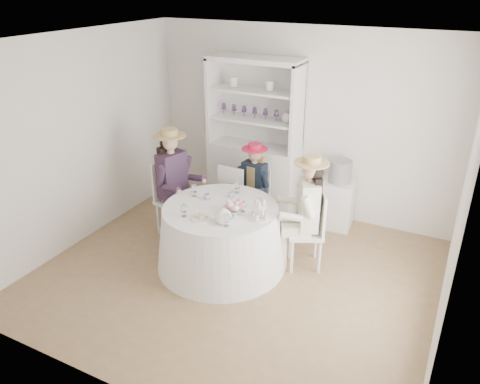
% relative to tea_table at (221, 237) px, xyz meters
% --- Properties ---
extents(ground, '(4.50, 4.50, 0.00)m').
position_rel_tea_table_xyz_m(ground, '(0.26, -0.10, -0.39)').
color(ground, olive).
rests_on(ground, ground).
extents(ceiling, '(4.50, 4.50, 0.00)m').
position_rel_tea_table_xyz_m(ceiling, '(0.26, -0.10, 2.31)').
color(ceiling, white).
rests_on(ceiling, wall_back).
extents(wall_back, '(4.50, 0.00, 4.50)m').
position_rel_tea_table_xyz_m(wall_back, '(0.26, 1.90, 0.96)').
color(wall_back, silver).
rests_on(wall_back, ground).
extents(wall_front, '(4.50, 0.00, 4.50)m').
position_rel_tea_table_xyz_m(wall_front, '(0.26, -2.10, 0.96)').
color(wall_front, silver).
rests_on(wall_front, ground).
extents(wall_left, '(0.00, 4.50, 4.50)m').
position_rel_tea_table_xyz_m(wall_left, '(-1.99, -0.10, 0.96)').
color(wall_left, silver).
rests_on(wall_left, ground).
extents(wall_right, '(0.00, 4.50, 4.50)m').
position_rel_tea_table_xyz_m(wall_right, '(2.51, -0.10, 0.96)').
color(wall_right, silver).
rests_on(wall_right, ground).
extents(tea_table, '(1.58, 1.58, 0.79)m').
position_rel_tea_table_xyz_m(tea_table, '(0.00, 0.00, 0.00)').
color(tea_table, white).
rests_on(tea_table, ground).
extents(hutch, '(1.46, 0.81, 2.27)m').
position_rel_tea_table_xyz_m(hutch, '(-0.33, 1.65, 0.41)').
color(hutch, silver).
rests_on(hutch, ground).
extents(side_table, '(0.48, 0.48, 0.68)m').
position_rel_tea_table_xyz_m(side_table, '(0.97, 1.63, -0.05)').
color(side_table, silver).
rests_on(side_table, ground).
extents(hatbox, '(0.35, 0.35, 0.31)m').
position_rel_tea_table_xyz_m(hatbox, '(0.97, 1.63, 0.45)').
color(hatbox, black).
rests_on(hatbox, side_table).
extents(guest_left, '(0.60, 0.57, 1.51)m').
position_rel_tea_table_xyz_m(guest_left, '(-0.93, 0.40, 0.45)').
color(guest_left, silver).
rests_on(guest_left, ground).
extents(guest_mid, '(0.46, 0.48, 1.26)m').
position_rel_tea_table_xyz_m(guest_mid, '(-0.05, 1.02, 0.32)').
color(guest_mid, silver).
rests_on(guest_mid, ground).
extents(guest_right, '(0.61, 0.55, 1.45)m').
position_rel_tea_table_xyz_m(guest_right, '(0.91, 0.45, 0.42)').
color(guest_right, silver).
rests_on(guest_right, ground).
extents(spare_chair, '(0.40, 0.40, 0.97)m').
position_rel_tea_table_xyz_m(spare_chair, '(-0.28, 0.90, 0.12)').
color(spare_chair, silver).
rests_on(spare_chair, ground).
extents(teacup_a, '(0.10, 0.10, 0.06)m').
position_rel_tea_table_xyz_m(teacup_a, '(-0.25, 0.12, 0.43)').
color(teacup_a, white).
rests_on(teacup_a, tea_table).
extents(teacup_b, '(0.08, 0.08, 0.06)m').
position_rel_tea_table_xyz_m(teacup_b, '(-0.03, 0.31, 0.43)').
color(teacup_b, white).
rests_on(teacup_b, tea_table).
extents(teacup_c, '(0.08, 0.08, 0.06)m').
position_rel_tea_table_xyz_m(teacup_c, '(0.23, 0.12, 0.43)').
color(teacup_c, white).
rests_on(teacup_c, tea_table).
extents(flower_bowl, '(0.25, 0.25, 0.06)m').
position_rel_tea_table_xyz_m(flower_bowl, '(0.19, -0.07, 0.43)').
color(flower_bowl, white).
rests_on(flower_bowl, tea_table).
extents(flower_arrangement, '(0.20, 0.19, 0.07)m').
position_rel_tea_table_xyz_m(flower_arrangement, '(0.21, -0.06, 0.49)').
color(flower_arrangement, pink).
rests_on(flower_arrangement, tea_table).
extents(table_teapot, '(0.26, 0.18, 0.19)m').
position_rel_tea_table_xyz_m(table_teapot, '(0.22, -0.32, 0.48)').
color(table_teapot, white).
rests_on(table_teapot, tea_table).
extents(sandwich_plate, '(0.25, 0.25, 0.05)m').
position_rel_tea_table_xyz_m(sandwich_plate, '(-0.06, -0.34, 0.41)').
color(sandwich_plate, white).
rests_on(sandwich_plate, tea_table).
extents(cupcake_stand, '(0.23, 0.23, 0.22)m').
position_rel_tea_table_xyz_m(cupcake_stand, '(0.52, -0.04, 0.48)').
color(cupcake_stand, white).
rests_on(cupcake_stand, tea_table).
extents(stemware_set, '(0.95, 0.92, 0.15)m').
position_rel_tea_table_xyz_m(stemware_set, '(0.00, -0.00, 0.47)').
color(stemware_set, white).
rests_on(stemware_set, tea_table).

